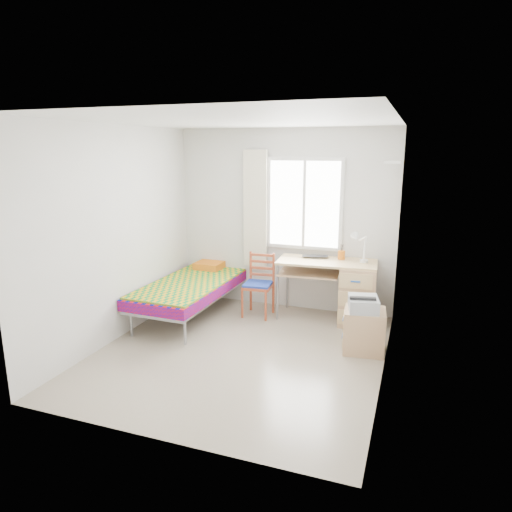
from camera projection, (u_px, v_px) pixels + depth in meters
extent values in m
plane|color=#BCAD93|center=(241.00, 352.00, 5.31)|extent=(3.50, 3.50, 0.00)
plane|color=white|center=(239.00, 120.00, 4.72)|extent=(3.50, 3.50, 0.00)
plane|color=silver|center=(284.00, 220.00, 6.62)|extent=(3.20, 0.00, 3.20)
plane|color=silver|center=(117.00, 234.00, 5.54)|extent=(0.00, 3.50, 3.50)
plane|color=silver|center=(390.00, 254.00, 4.49)|extent=(0.00, 3.50, 3.50)
cube|color=white|center=(304.00, 204.00, 6.44)|extent=(1.10, 0.04, 1.30)
cube|color=white|center=(304.00, 204.00, 6.43)|extent=(1.00, 0.02, 1.20)
cube|color=white|center=(304.00, 204.00, 6.43)|extent=(0.04, 0.02, 1.20)
cube|color=#F1E5C7|center=(255.00, 209.00, 6.66)|extent=(0.35, 0.05, 1.70)
cube|color=white|center=(393.00, 162.00, 5.61)|extent=(0.20, 0.32, 0.03)
cube|color=#92949A|center=(191.00, 293.00, 6.39)|extent=(0.95, 2.03, 0.06)
cube|color=red|center=(191.00, 287.00, 6.38)|extent=(1.00, 2.05, 0.14)
cube|color=gold|center=(190.00, 282.00, 6.34)|extent=(0.97, 1.93, 0.03)
cube|color=#E3BC77|center=(219.00, 259.00, 7.22)|extent=(0.96, 0.08, 0.55)
cube|color=orange|center=(209.00, 265.00, 7.00)|extent=(0.41, 0.35, 0.10)
cylinder|color=#92949A|center=(131.00, 324.00, 5.73)|extent=(0.04, 0.04, 0.32)
cylinder|color=#92949A|center=(240.00, 290.00, 7.14)|extent=(0.04, 0.04, 0.32)
cube|color=#E3BC77|center=(327.00, 262.00, 6.19)|extent=(1.37, 0.71, 0.03)
cube|color=tan|center=(358.00, 294.00, 6.14)|extent=(0.51, 0.62, 0.80)
cube|color=tan|center=(309.00, 273.00, 6.31)|extent=(0.85, 0.63, 0.02)
cylinder|color=#92949A|center=(277.00, 292.00, 6.26)|extent=(0.03, 0.03, 0.80)
cylinder|color=#92949A|center=(287.00, 282.00, 6.72)|extent=(0.03, 0.03, 0.80)
cube|color=#B04522|center=(258.00, 286.00, 6.40)|extent=(0.41, 0.41, 0.04)
cube|color=navy|center=(258.00, 284.00, 6.39)|extent=(0.39, 0.39, 0.04)
cube|color=#B04522|center=(262.00, 265.00, 6.49)|extent=(0.35, 0.06, 0.38)
cylinder|color=#B04522|center=(242.00, 303.00, 6.34)|extent=(0.03, 0.03, 0.43)
cylinder|color=#B04522|center=(273.00, 283.00, 6.50)|extent=(0.04, 0.04, 0.88)
cube|color=tan|center=(364.00, 331.00, 5.29)|extent=(0.50, 0.46, 0.51)
cube|color=#E3BC77|center=(344.00, 319.00, 5.34)|extent=(0.05, 0.37, 0.18)
cube|color=#E3BC77|center=(343.00, 336.00, 5.39)|extent=(0.05, 0.37, 0.18)
cube|color=#AEB2B7|center=(363.00, 304.00, 5.21)|extent=(0.40, 0.44, 0.15)
cube|color=black|center=(364.00, 298.00, 5.19)|extent=(0.32, 0.36, 0.02)
imported|color=black|center=(315.00, 257.00, 6.31)|extent=(0.40, 0.30, 0.03)
cylinder|color=orange|center=(341.00, 255.00, 6.26)|extent=(0.11, 0.11, 0.12)
cylinder|color=white|center=(364.00, 261.00, 6.11)|extent=(0.11, 0.11, 0.03)
cylinder|color=white|center=(364.00, 249.00, 6.07)|extent=(0.02, 0.13, 0.30)
cylinder|color=white|center=(363.00, 239.00, 5.97)|extent=(0.14, 0.26, 0.12)
cone|color=white|center=(356.00, 237.00, 5.89)|extent=(0.16, 0.17, 0.14)
imported|color=gray|center=(315.00, 277.00, 6.30)|extent=(0.22, 0.27, 0.02)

